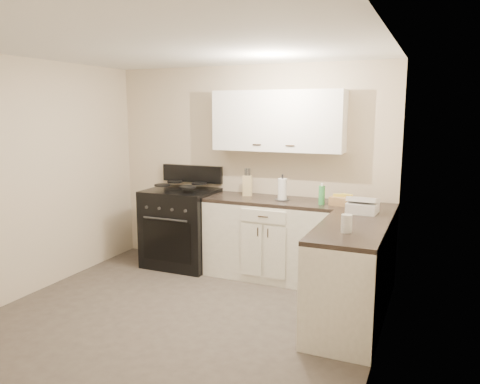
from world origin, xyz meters
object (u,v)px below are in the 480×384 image
at_px(stove, 182,229).
at_px(knife_block, 247,186).
at_px(paper_towel, 282,189).
at_px(countertop_grill, 363,208).
at_px(wicker_basket, 343,201).

xyz_separation_m(stove, knife_block, (0.85, 0.13, 0.60)).
height_order(stove, knife_block, knife_block).
height_order(knife_block, paper_towel, paper_towel).
bearing_deg(paper_towel, countertop_grill, -18.85).
distance_m(knife_block, countertop_grill, 1.51).
bearing_deg(stove, wicker_basket, 0.09).
relative_size(paper_towel, countertop_grill, 0.86).
xyz_separation_m(knife_block, paper_towel, (0.48, -0.12, 0.00)).
relative_size(stove, countertop_grill, 3.57).
bearing_deg(paper_towel, stove, -179.27).
bearing_deg(wicker_basket, countertop_grill, -50.98).
height_order(paper_towel, wicker_basket, paper_towel).
relative_size(knife_block, wicker_basket, 0.89).
relative_size(stove, knife_block, 4.27).
relative_size(knife_block, countertop_grill, 0.84).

